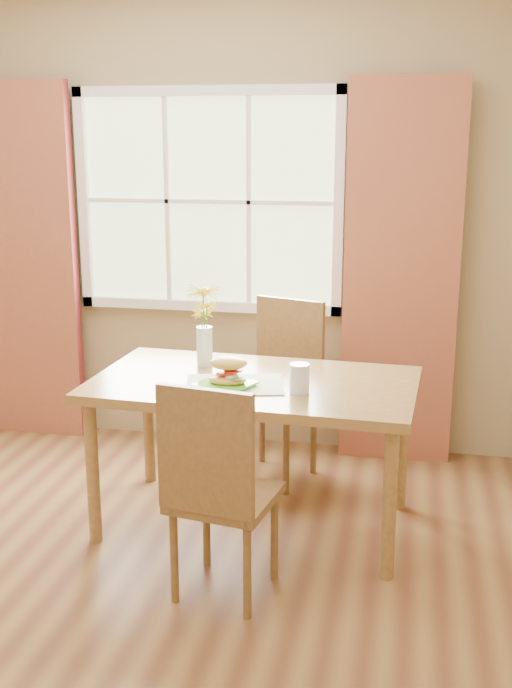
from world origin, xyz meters
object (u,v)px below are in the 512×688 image
object	(u,v)px
chair_near	(217,484)
croissant_sandwich	(228,371)
chair_far	(281,381)
flower_vase	(204,318)
dining_table	(254,395)
water_glass	(299,379)

from	to	relation	value
chair_near	croissant_sandwich	world-z (taller)	chair_near
chair_far	flower_vase	world-z (taller)	flower_vase
chair_near	dining_table	bearing A→B (deg)	98.68
croissant_sandwich	water_glass	xyz separation A→B (m)	(0.33, -0.00, -0.02)
chair_near	water_glass	size ratio (longest dim) A/B	7.08
chair_near	croissant_sandwich	xyz separation A→B (m)	(-0.08, 0.55, 0.31)
dining_table	chair_near	size ratio (longest dim) A/B	1.65
water_glass	flower_vase	bearing A→B (deg)	146.49
dining_table	chair_far	bearing A→B (deg)	90.83
dining_table	flower_vase	xyz separation A→B (m)	(-0.29, 0.20, 0.33)
dining_table	chair_near	distance (m)	0.72
chair_far	croissant_sandwich	world-z (taller)	chair_far
chair_far	croissant_sandwich	distance (m)	0.86
water_glass	flower_vase	world-z (taller)	flower_vase
chair_near	water_glass	world-z (taller)	chair_near
water_glass	chair_far	bearing A→B (deg)	104.81
dining_table	water_glass	xyz separation A→B (m)	(0.24, -0.15, 0.14)
dining_table	water_glass	distance (m)	0.32
chair_near	flower_vase	distance (m)	1.06
chair_far	water_glass	xyz separation A→B (m)	(0.21, -0.80, 0.27)
chair_far	croissant_sandwich	bearing A→B (deg)	-79.87
dining_table	chair_near	world-z (taller)	chair_near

